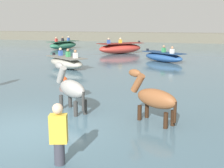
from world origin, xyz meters
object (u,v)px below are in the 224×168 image
Objects in this scene: horse_lead_grey at (71,90)px; horse_trailing_chestnut at (154,100)px; boat_far_inshore at (63,45)px; boat_distant_west at (163,57)px; boat_distant_east at (120,48)px; boat_near_port at (66,62)px; channel_buoy at (63,80)px; person_wading_mid at (59,143)px.

horse_lead_grey reaches higher than horse_trailing_chestnut.
boat_far_inshore reaches higher than boat_distant_west.
boat_distant_west is at bearing 96.26° from horse_trailing_chestnut.
boat_far_inshore is at bearing 122.72° from horse_trailing_chestnut.
boat_distant_east is (-5.75, 17.09, -0.16)m from horse_trailing_chestnut.
boat_near_port is (-6.50, 7.90, -0.27)m from horse_trailing_chestnut.
horse_lead_grey is 0.47× the size of boat_far_inshore.
horse_lead_grey is 0.58× the size of boat_near_port.
boat_far_inshore is (-10.15, 19.48, -0.24)m from horse_lead_grey.
channel_buoy is (-2.01, 3.40, -0.46)m from horse_lead_grey.
channel_buoy is at bearing 141.19° from horse_trailing_chestnut.
boat_far_inshore is at bearing 117.52° from horse_lead_grey.
channel_buoy is (8.13, -16.08, -0.22)m from boat_far_inshore.
boat_distant_west is 2.06× the size of person_wading_mid.
boat_far_inshore reaches higher than channel_buoy.
person_wading_mid is (1.23, -3.13, -0.23)m from horse_lead_grey.
person_wading_mid is (-1.30, -2.87, -0.20)m from horse_trailing_chestnut.
horse_trailing_chestnut is 3.16m from person_wading_mid.
boat_distant_west reaches higher than channel_buoy.
boat_distant_east reaches higher than boat_far_inshore.
boat_near_port is at bearing -62.44° from boat_far_inshore.
person_wading_mid is at bearing -63.58° from channel_buoy.
person_wading_mid is (11.38, -22.60, 0.02)m from boat_far_inshore.
person_wading_mid is at bearing -63.28° from boat_far_inshore.
boat_distant_west is 9.50m from channel_buoy.
horse_trailing_chestnut reaches higher than channel_buoy.
person_wading_mid is at bearing -114.40° from horse_trailing_chestnut.
boat_far_inshore is 1.18× the size of boat_distant_west.
horse_trailing_chestnut is 0.46× the size of boat_far_inshore.
horse_lead_grey is 0.44× the size of boat_distant_east.
boat_distant_west is 0.81× the size of boat_distant_east.
horse_lead_grey reaches higher than channel_buoy.
boat_distant_east is (-3.21, 16.83, -0.19)m from horse_lead_grey.
boat_distant_east is at bearing 134.24° from boat_distant_west.
person_wading_mid is at bearing -89.70° from boat_distant_west.
boat_far_inshore is (-6.18, 11.83, 0.06)m from boat_near_port.
horse_lead_grey is 3.37m from person_wading_mid.
person_wading_mid reaches higher than boat_near_port.
boat_near_port is 13.35m from boat_far_inshore.
boat_distant_west is at bearing 70.56° from channel_buoy.
boat_distant_west is at bearing -32.23° from boat_far_inshore.
boat_distant_east is (6.93, -2.64, 0.05)m from boat_far_inshore.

